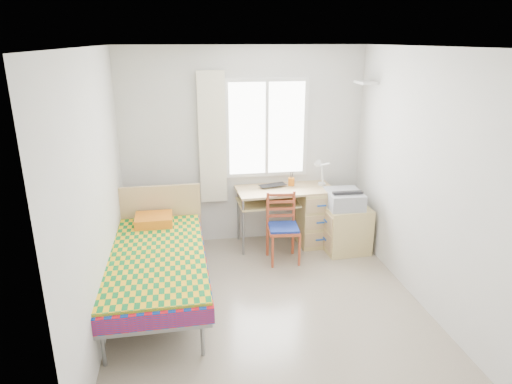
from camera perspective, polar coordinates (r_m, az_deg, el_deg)
floor at (r=4.96m, az=1.49°, el=-13.91°), size 3.50×3.50×0.00m
ceiling at (r=4.18m, az=1.80°, el=17.69°), size 3.50×3.50×0.00m
wall_back at (r=6.07m, az=-1.51°, el=5.58°), size 3.20×0.00×3.20m
wall_left at (r=4.40m, az=-19.29°, el=-0.56°), size 0.00×3.50×3.50m
wall_right at (r=4.95m, az=20.14°, el=1.42°), size 0.00×3.50×3.50m
window at (r=6.04m, az=1.34°, el=7.95°), size 1.10×0.04×1.30m
curtain at (r=5.92m, az=-5.48°, el=6.67°), size 0.35×0.05×1.70m
floating_shelf at (r=5.99m, az=13.57°, el=13.16°), size 0.20×0.32×0.03m
bed at (r=5.00m, az=-12.34°, el=-8.05°), size 1.05×2.21×0.95m
desk at (r=6.22m, az=6.68°, el=-2.60°), size 1.30×0.64×0.80m
chair at (r=5.70m, az=3.43°, el=-3.89°), size 0.41×0.41×0.87m
cabinet at (r=6.10m, az=11.15°, el=-4.54°), size 0.59×0.53×0.61m
printer at (r=5.97m, az=10.94°, el=-0.81°), size 0.45×0.52×0.22m
laptop at (r=6.03m, az=2.32°, el=0.66°), size 0.41×0.32×0.03m
pen_cup at (r=6.13m, az=4.44°, el=1.29°), size 0.09×0.09×0.11m
task_lamp at (r=6.02m, az=8.08°, el=2.79°), size 0.22×0.32×0.40m
book at (r=6.05m, az=1.28°, el=-1.46°), size 0.25×0.29×0.02m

